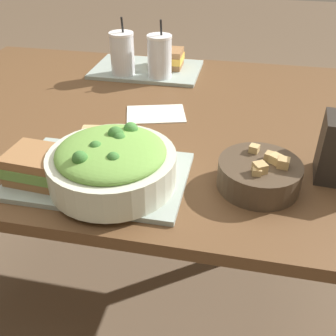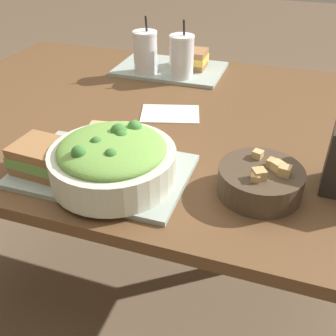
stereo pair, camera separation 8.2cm
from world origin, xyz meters
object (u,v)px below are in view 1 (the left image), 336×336
at_px(soup_bowl, 259,174).
at_px(drink_cup_dark, 122,55).
at_px(sandwich_near, 36,165).
at_px(baguette_near, 107,140).
at_px(drink_cup_red, 160,58).
at_px(napkin_folded, 156,113).
at_px(sandwich_far, 168,58).
at_px(salad_bowl, 112,162).

xyz_separation_m(soup_bowl, drink_cup_dark, (-0.47, 0.56, 0.05)).
relative_size(sandwich_near, baguette_near, 1.12).
distance_m(sandwich_near, drink_cup_red, 0.65).
relative_size(baguette_near, drink_cup_dark, 0.59).
bearing_deg(soup_bowl, drink_cup_dark, 130.02).
xyz_separation_m(sandwich_near, napkin_folded, (0.17, 0.38, -0.04)).
distance_m(baguette_near, sandwich_far, 0.61).
height_order(sandwich_near, drink_cup_dark, drink_cup_dark).
bearing_deg(drink_cup_dark, sandwich_near, -89.44).
xyz_separation_m(soup_bowl, baguette_near, (-0.35, 0.05, 0.01)).
distance_m(sandwich_near, sandwich_far, 0.75).
height_order(sandwich_far, napkin_folded, sandwich_far).
bearing_deg(sandwich_far, salad_bowl, -87.87).
height_order(drink_cup_red, napkin_folded, drink_cup_red).
distance_m(soup_bowl, sandwich_near, 0.47).
bearing_deg(soup_bowl, sandwich_far, 116.89).
relative_size(baguette_near, napkin_folded, 0.59).
relative_size(salad_bowl, soup_bowl, 1.53).
xyz_separation_m(salad_bowl, drink_cup_red, (-0.04, 0.62, 0.02)).
distance_m(soup_bowl, baguette_near, 0.35).
bearing_deg(drink_cup_red, baguette_near, -91.12).
height_order(salad_bowl, napkin_folded, salad_bowl).
bearing_deg(soup_bowl, napkin_folded, 134.51).
bearing_deg(drink_cup_dark, soup_bowl, -49.98).
height_order(baguette_near, sandwich_far, baguette_near).
xyz_separation_m(drink_cup_dark, napkin_folded, (0.18, -0.26, -0.08)).
distance_m(sandwich_near, drink_cup_dark, 0.64).
bearing_deg(napkin_folded, drink_cup_dark, 124.12).
bearing_deg(sandwich_near, salad_bowl, 10.44).
xyz_separation_m(drink_cup_red, napkin_folded, (0.05, -0.26, -0.08)).
xyz_separation_m(baguette_near, drink_cup_dark, (-0.12, 0.51, 0.03)).
bearing_deg(baguette_near, soup_bowl, -106.76).
relative_size(drink_cup_red, napkin_folded, 0.99).
relative_size(sandwich_near, drink_cup_dark, 0.66).
height_order(soup_bowl, drink_cup_red, drink_cup_red).
bearing_deg(drink_cup_dark, drink_cup_red, 0.00).
xyz_separation_m(baguette_near, drink_cup_red, (0.01, 0.51, 0.03)).
xyz_separation_m(sandwich_far, napkin_folded, (0.04, -0.36, -0.04)).
distance_m(baguette_near, drink_cup_dark, 0.53).
bearing_deg(napkin_folded, soup_bowl, -45.49).
relative_size(drink_cup_dark, napkin_folded, 1.00).
xyz_separation_m(soup_bowl, napkin_folded, (-0.29, 0.30, -0.03)).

